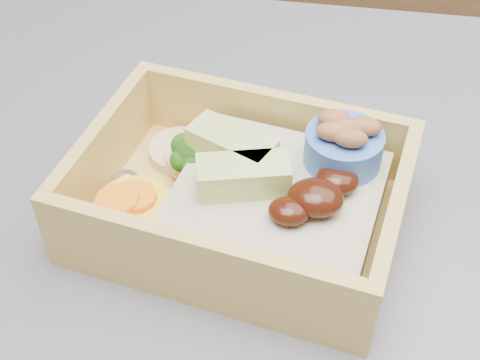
# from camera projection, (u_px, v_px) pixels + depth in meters

# --- Properties ---
(bento_box) EXTENTS (0.21, 0.17, 0.07)m
(bento_box) POSITION_uv_depth(u_px,v_px,m) (250.00, 195.00, 0.40)
(bento_box) COLOR tan
(bento_box) RESTS_ON island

